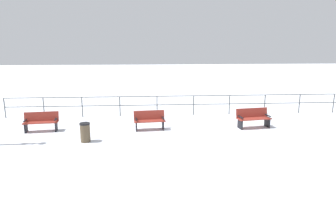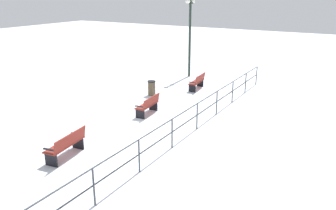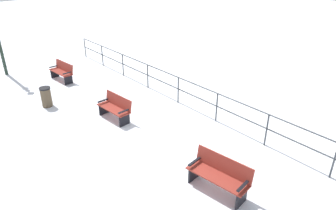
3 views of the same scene
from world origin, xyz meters
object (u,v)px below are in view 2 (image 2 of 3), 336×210
object	(u,v)px
bench_nearest	(198,81)
lamppost_near	(190,26)
trash_bin	(152,88)
bench_second	(148,105)
bench_third	(67,145)

from	to	relation	value
bench_nearest	lamppost_near	xyz separation A→B (m)	(1.87, -2.60, 2.79)
trash_bin	lamppost_near	bearing A→B (deg)	-87.20
bench_second	lamppost_near	xyz separation A→B (m)	(1.78, -7.58, 2.80)
bench_nearest	lamppost_near	distance (m)	4.25
lamppost_near	trash_bin	bearing A→B (deg)	92.80
lamppost_near	trash_bin	distance (m)	5.69
bench_nearest	bench_second	xyz separation A→B (m)	(0.09, 4.97, -0.01)
bench_third	bench_nearest	bearing A→B (deg)	-98.58
bench_second	bench_third	xyz separation A→B (m)	(0.01, 4.97, 0.02)
bench_second	bench_third	world-z (taller)	bench_third
lamppost_near	bench_second	bearing A→B (deg)	103.21
bench_second	bench_third	distance (m)	4.97
lamppost_near	trash_bin	size ratio (longest dim) A/B	6.17
bench_third	lamppost_near	world-z (taller)	lamppost_near
bench_nearest	bench_third	bearing A→B (deg)	83.69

